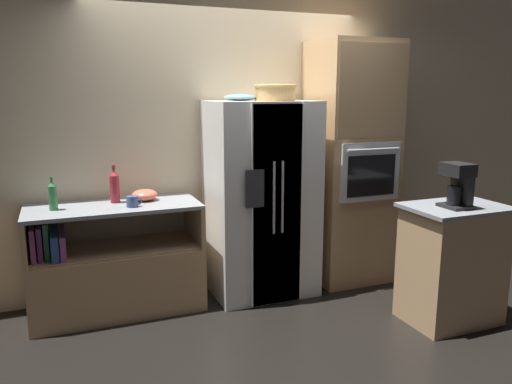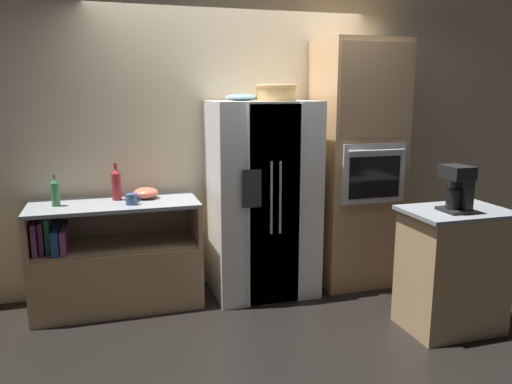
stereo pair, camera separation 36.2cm
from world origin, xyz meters
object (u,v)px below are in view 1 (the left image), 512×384
object	(u,v)px
bottle_tall	(53,196)
mug	(133,201)
mixing_bowl	(145,195)
fruit_bowl	(240,97)
wicker_basket	(275,92)
bottle_short	(115,186)
coffee_maker	(459,183)
wall_oven	(350,163)
refrigerator	(261,199)

from	to	relation	value
bottle_tall	mug	size ratio (longest dim) A/B	2.09
mug	mixing_bowl	distance (m)	0.24
fruit_bowl	wicker_basket	bearing A→B (deg)	-20.19
wicker_basket	mixing_bowl	bearing A→B (deg)	170.75
bottle_tall	bottle_short	world-z (taller)	bottle_short
bottle_short	mixing_bowl	distance (m)	0.25
wicker_basket	coffee_maker	bearing A→B (deg)	-48.24
wall_oven	mug	bearing A→B (deg)	-177.53
mixing_bowl	coffee_maker	xyz separation A→B (m)	(2.10, -1.30, 0.18)
bottle_tall	mug	bearing A→B (deg)	-11.25
wall_oven	bottle_short	distance (m)	2.15
mug	coffee_maker	distance (m)	2.49
bottle_short	mixing_bowl	bearing A→B (deg)	-2.19
refrigerator	wicker_basket	size ratio (longest dim) A/B	4.75
coffee_maker	wicker_basket	bearing A→B (deg)	131.76
wicker_basket	fruit_bowl	bearing A→B (deg)	159.81
mixing_bowl	coffee_maker	bearing A→B (deg)	-31.71
fruit_bowl	bottle_short	world-z (taller)	fruit_bowl
refrigerator	wall_oven	size ratio (longest dim) A/B	0.76
mug	bottle_short	bearing A→B (deg)	117.40
wall_oven	wicker_basket	world-z (taller)	wall_oven
refrigerator	fruit_bowl	xyz separation A→B (m)	(-0.17, 0.06, 0.88)
wall_oven	fruit_bowl	distance (m)	1.25
mug	wall_oven	bearing A→B (deg)	2.47
refrigerator	coffee_maker	world-z (taller)	refrigerator
bottle_tall	mug	distance (m)	0.59
wicker_basket	fruit_bowl	world-z (taller)	wicker_basket
bottle_short	mixing_bowl	world-z (taller)	bottle_short
fruit_bowl	bottle_short	bearing A→B (deg)	175.35
bottle_short	coffee_maker	size ratio (longest dim) A/B	0.92
refrigerator	bottle_short	xyz separation A→B (m)	(-1.23, 0.15, 0.18)
refrigerator	bottle_short	distance (m)	1.25
fruit_bowl	mug	size ratio (longest dim) A/B	2.23
wicker_basket	bottle_tall	distance (m)	1.97
bottle_tall	coffee_maker	xyz separation A→B (m)	(2.81, -1.21, 0.11)
fruit_bowl	mixing_bowl	world-z (taller)	fruit_bowl
wall_oven	mixing_bowl	xyz separation A→B (m)	(-1.91, 0.11, -0.18)
wall_oven	bottle_tall	bearing A→B (deg)	179.40
wall_oven	coffee_maker	distance (m)	1.20
wall_oven	coffee_maker	world-z (taller)	wall_oven
refrigerator	mixing_bowl	bearing A→B (deg)	172.13
wicker_basket	bottle_short	size ratio (longest dim) A/B	1.16
bottle_short	mixing_bowl	size ratio (longest dim) A/B	1.47
mixing_bowl	coffee_maker	distance (m)	2.47
refrigerator	wicker_basket	xyz separation A→B (m)	(0.11, -0.04, 0.93)
coffee_maker	bottle_tall	bearing A→B (deg)	156.68
refrigerator	bottle_tall	world-z (taller)	refrigerator
mug	coffee_maker	world-z (taller)	coffee_maker
mixing_bowl	wall_oven	bearing A→B (deg)	-3.45
refrigerator	fruit_bowl	size ratio (longest dim) A/B	6.19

